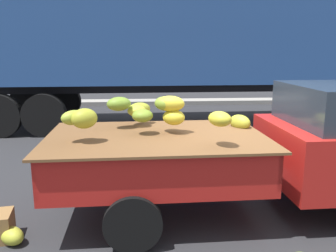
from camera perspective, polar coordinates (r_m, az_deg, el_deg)
The scene contains 5 objects.
ground at distance 5.19m, azimuth 12.42°, elevation -12.55°, with size 220.00×220.00×0.00m, color #28282B.
curb_strip at distance 14.31m, azimuth 1.73°, elevation 3.90°, with size 80.00×0.80×0.16m, color gray.
pickup_truck at distance 5.04m, azimuth 20.42°, elevation -3.11°, with size 4.90×1.95×1.70m.
semi_trailer at distance 10.24m, azimuth 1.83°, elevation 14.40°, with size 12.05×2.82×3.95m.
fallen_banana_bunch_near_tailgate at distance 4.53m, azimuth -23.76°, elevation -15.81°, with size 0.32×0.22×0.20m, color gold.
Camera 1 is at (-1.40, -4.51, 2.15)m, focal length 37.99 mm.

